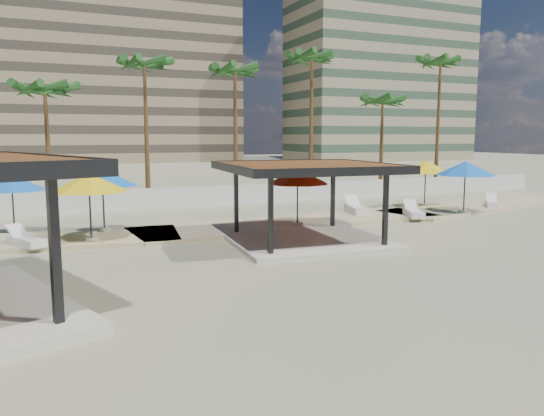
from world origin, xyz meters
The scene contains 22 objects.
ground centered at (0.00, 0.00, 0.00)m, with size 200.00×200.00×0.00m, color tan.
promenade centered at (2.00, 7.67, 0.06)m, with size 44.45×7.97×0.24m.
boundary_wall centered at (0.00, 16.00, 0.60)m, with size 56.00×0.30×1.20m, color silver.
building_mid centered at (4.00, 78.00, 14.27)m, with size 38.00×16.00×30.40m.
building_east centered at (48.00, 66.00, 17.27)m, with size 32.00×15.00×36.40m.
pavilion_central centered at (0.47, 2.84, 1.96)m, with size 6.98×6.98×3.29m.
umbrella_a centered at (-10.67, 9.20, 2.36)m, with size 2.97×2.97×2.54m.
umbrella_b centered at (-7.74, 5.80, 2.53)m, with size 3.12×3.12×2.74m.
umbrella_c centered at (1.55, 5.80, 2.50)m, with size 3.38×3.38×2.70m.
umbrella_d centered at (11.77, 5.80, 2.62)m, with size 3.45×3.45×2.84m.
umbrella_e centered at (11.89, 9.20, 2.53)m, with size 3.40×3.40×2.74m.
umbrella_f centered at (-7.00, 7.97, 2.56)m, with size 3.88×3.88×2.77m.
lounger_a centered at (-10.15, 5.84, 0.36)m, with size 1.51×2.04×0.75m.
lounger_b centered at (8.40, 5.84, 0.37)m, with size 1.46×2.20×0.80m.
lounger_c centered at (6.39, 8.24, 0.39)m, with size 1.30×2.46×0.89m.
lounger_d centered at (15.46, 7.33, 0.35)m, with size 1.74×1.84×0.73m.
palm_c centered at (-9.00, 18.10, 6.84)m, with size 3.00×3.00×7.93m.
palm_d centered at (-3.00, 18.90, 8.63)m, with size 3.00×3.00×9.82m.
palm_e centered at (3.00, 18.40, 8.42)m, with size 3.00×3.00×9.60m.
palm_f centered at (9.00, 18.60, 9.56)m, with size 3.00×3.00×10.83m.
palm_g centered at (15.00, 18.20, 6.81)m, with size 3.00×3.00×7.89m.
palm_h centered at (21.00, 18.80, 9.92)m, with size 3.00×3.00×11.22m.
Camera 1 is at (-9.50, -16.43, 4.38)m, focal length 35.00 mm.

